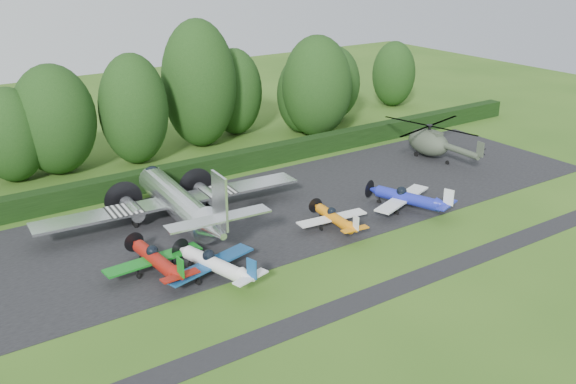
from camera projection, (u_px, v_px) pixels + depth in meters
ground at (325, 260)px, 48.03m from camera, size 160.00×160.00×0.00m
apron at (255, 216)px, 55.72m from camera, size 70.00×18.00×0.01m
taxiway_verge at (379, 294)px, 43.41m from camera, size 70.00×2.00×0.00m
hedgerow at (198, 179)px, 64.18m from camera, size 90.00×1.60×2.00m
transport_plane at (179, 202)px, 53.11m from camera, size 23.17×17.77×7.42m
light_plane_red at (157, 260)px, 45.52m from camera, size 7.32×7.69×2.81m
light_plane_white at (215, 264)px, 44.88m from camera, size 7.41×7.79×2.85m
light_plane_orange at (335, 218)px, 52.77m from camera, size 6.22×6.54×2.39m
light_plane_blue at (408, 198)px, 56.27m from camera, size 7.62×8.01×2.93m
helicopter at (429, 140)px, 69.90m from camera, size 11.39×13.34×3.67m
sign_board at (426, 121)px, 79.72m from camera, size 3.53×0.13×1.98m
tree_2 at (54, 120)px, 63.98m from camera, size 8.25×8.25×11.18m
tree_3 at (235, 92)px, 77.32m from camera, size 6.63×6.63×10.47m
tree_4 at (331, 83)px, 83.56m from camera, size 7.64×7.64×9.86m
tree_5 at (134, 109)px, 66.85m from camera, size 7.19×7.19×11.72m
tree_6 at (394, 74)px, 90.90m from camera, size 6.06×6.06×9.20m
tree_7 at (199, 84)px, 72.10m from camera, size 8.42×8.42×14.46m
tree_8 at (317, 86)px, 76.29m from camera, size 8.33×8.33×12.13m
tree_9 at (11, 135)px, 62.14m from camera, size 6.53×6.53×9.40m
tree_11 at (302, 94)px, 78.21m from camera, size 6.26×6.26×9.51m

